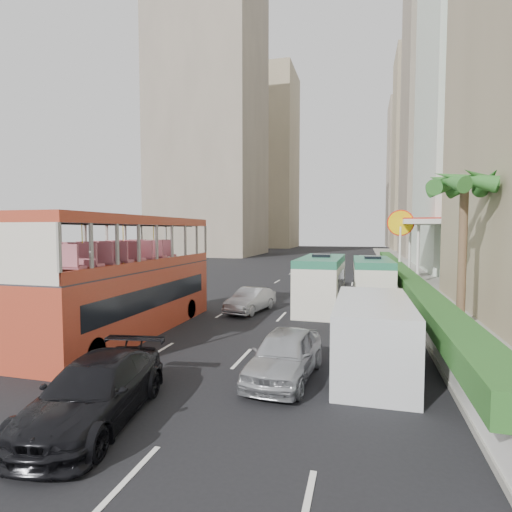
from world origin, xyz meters
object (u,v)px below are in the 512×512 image
(double_decker_bus, at_px, (131,276))
(shell_station, at_px, (438,250))
(car_silver_lane_b, at_px, (285,378))
(car_black, at_px, (96,421))
(car_silver_lane_a, at_px, (251,312))
(palm_tree, at_px, (462,255))
(van_asset, at_px, (326,287))
(panel_van_far, at_px, (367,267))
(minibus_near, at_px, (321,283))
(minibus_far, at_px, (372,282))
(panel_van_near, at_px, (373,335))

(double_decker_bus, relative_size, shell_station, 1.38)
(car_silver_lane_b, xyz_separation_m, car_black, (-3.76, -3.83, 0.00))
(car_silver_lane_a, xyz_separation_m, palm_tree, (10.09, -1.82, 3.38))
(van_asset, bearing_deg, car_silver_lane_a, -100.96)
(van_asset, distance_m, panel_van_far, 8.90)
(minibus_near, height_order, shell_station, shell_station)
(minibus_far, distance_m, shell_station, 14.95)
(van_asset, bearing_deg, panel_van_near, -75.14)
(car_silver_lane_a, relative_size, minibus_near, 0.59)
(double_decker_bus, bearing_deg, minibus_near, 46.18)
(car_silver_lane_a, distance_m, van_asset, 11.16)
(double_decker_bus, distance_m, car_silver_lane_a, 7.35)
(car_black, bearing_deg, palm_tree, 38.77)
(car_black, relative_size, van_asset, 1.05)
(double_decker_bus, bearing_deg, panel_van_far, 67.91)
(van_asset, bearing_deg, double_decker_bus, -107.16)
(double_decker_bus, height_order, panel_van_far, double_decker_bus)
(car_black, relative_size, panel_van_near, 0.87)
(car_silver_lane_b, height_order, panel_van_near, panel_van_near)
(car_black, bearing_deg, car_silver_lane_b, 36.37)
(double_decker_bus, height_order, palm_tree, palm_tree)
(shell_station, bearing_deg, van_asset, -144.84)
(double_decker_bus, distance_m, panel_van_near, 10.25)
(minibus_near, distance_m, minibus_far, 3.26)
(panel_van_near, distance_m, palm_tree, 7.48)
(double_decker_bus, bearing_deg, car_black, -63.38)
(car_silver_lane_a, xyz_separation_m, shell_station, (12.29, 17.18, 2.75))
(minibus_near, bearing_deg, double_decker_bus, -132.86)
(minibus_far, relative_size, palm_tree, 0.99)
(minibus_near, relative_size, panel_van_far, 1.38)
(panel_van_far, relative_size, palm_tree, 0.76)
(panel_van_far, bearing_deg, minibus_near, -95.56)
(shell_station, bearing_deg, double_decker_bus, -124.82)
(car_silver_lane_a, relative_size, shell_station, 0.49)
(panel_van_far, distance_m, shell_station, 6.45)
(palm_tree, bearing_deg, car_silver_lane_b, -130.80)
(shell_station, bearing_deg, minibus_near, -119.41)
(minibus_near, relative_size, shell_station, 0.84)
(shell_station, bearing_deg, car_silver_lane_b, -108.04)
(palm_tree, bearing_deg, car_black, -132.11)
(double_decker_bus, distance_m, van_asset, 18.07)
(car_silver_lane_a, height_order, van_asset, van_asset)
(car_silver_lane_b, bearing_deg, palm_tree, 53.66)
(car_silver_lane_b, relative_size, panel_van_near, 0.76)
(car_silver_lane_a, distance_m, car_black, 13.07)
(car_silver_lane_b, bearing_deg, panel_van_far, 89.07)
(car_black, xyz_separation_m, van_asset, (3.19, 23.78, 0.00))
(car_silver_lane_b, xyz_separation_m, minibus_near, (-0.04, 11.08, 1.48))
(double_decker_bus, xyz_separation_m, van_asset, (6.82, 16.54, -2.53))
(car_black, bearing_deg, minibus_far, 59.30)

